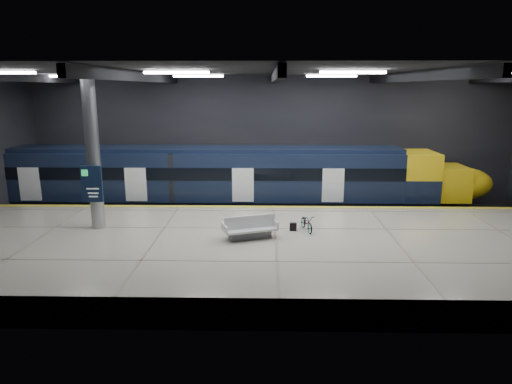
{
  "coord_description": "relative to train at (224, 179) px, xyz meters",
  "views": [
    {
      "loc": [
        -0.44,
        -20.67,
        7.31
      ],
      "look_at": [
        -0.9,
        1.5,
        2.2
      ],
      "focal_mm": 32.0,
      "sensor_mm": 36.0,
      "label": 1
    }
  ],
  "objects": [
    {
      "name": "platform",
      "position": [
        2.89,
        -8.0,
        -1.51
      ],
      "size": [
        30.0,
        11.0,
        1.1
      ],
      "primitive_type": "cube",
      "color": "#BDB4A0",
      "rests_on": "ground"
    },
    {
      "name": "pannier_bag",
      "position": [
        3.69,
        -6.82,
        -0.78
      ],
      "size": [
        0.31,
        0.19,
        0.35
      ],
      "primitive_type": "cube",
      "rotation": [
        0.0,
        0.0,
        0.03
      ],
      "color": "black",
      "rests_on": "platform"
    },
    {
      "name": "train",
      "position": [
        0.0,
        0.0,
        0.0
      ],
      "size": [
        29.4,
        2.84,
        3.79
      ],
      "color": "black",
      "rests_on": "ground"
    },
    {
      "name": "bicycle",
      "position": [
        4.29,
        -6.82,
        -0.59
      ],
      "size": [
        0.82,
        1.5,
        0.75
      ],
      "primitive_type": "imported",
      "rotation": [
        0.0,
        0.0,
        0.24
      ],
      "color": "#99999E",
      "rests_on": "platform"
    },
    {
      "name": "ground",
      "position": [
        2.89,
        -5.5,
        -2.06
      ],
      "size": [
        30.0,
        30.0,
        0.0
      ],
      "primitive_type": "plane",
      "color": "black",
      "rests_on": "ground"
    },
    {
      "name": "rails",
      "position": [
        2.89,
        0.0,
        -1.98
      ],
      "size": [
        30.0,
        1.52,
        0.16
      ],
      "color": "gray",
      "rests_on": "ground"
    },
    {
      "name": "safety_strip",
      "position": [
        2.89,
        -2.75,
        -0.95
      ],
      "size": [
        30.0,
        0.4,
        0.01
      ],
      "primitive_type": "cube",
      "color": "gold",
      "rests_on": "platform"
    },
    {
      "name": "room_shell",
      "position": [
        2.89,
        -5.49,
        3.66
      ],
      "size": [
        30.1,
        16.1,
        8.05
      ],
      "color": "black",
      "rests_on": "ground"
    },
    {
      "name": "bench",
      "position": [
        1.81,
        -7.92,
        -0.61
      ],
      "size": [
        2.44,
        1.62,
        1.0
      ],
      "rotation": [
        0.0,
        0.0,
        0.33
      ],
      "color": "#595B60",
      "rests_on": "platform"
    },
    {
      "name": "info_column",
      "position": [
        -5.11,
        -6.52,
        2.4
      ],
      "size": [
        0.9,
        0.78,
        6.9
      ],
      "color": "#9EA0A5",
      "rests_on": "platform"
    }
  ]
}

